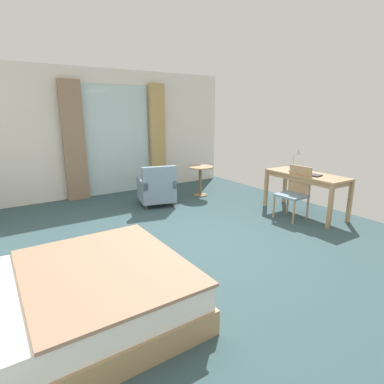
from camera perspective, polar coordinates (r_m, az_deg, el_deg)
name	(u,v)px	position (r m, az deg, el deg)	size (l,w,h in m)	color
ground	(190,250)	(4.55, -0.36, -10.63)	(6.70, 7.79, 0.10)	#334C51
wall_back	(103,133)	(7.45, -16.10, 10.33)	(6.30, 0.12, 2.80)	silver
balcony_glass_door	(117,140)	(7.48, -13.57, 9.21)	(1.55, 0.02, 2.47)	silver
curtain_panel_left	(74,142)	(7.10, -20.91, 8.64)	(0.45, 0.10, 2.53)	#897056
curtain_panel_right	(158,137)	(7.78, -6.35, 9.95)	(0.39, 0.10, 2.53)	tan
bed	(59,303)	(3.11, -23.29, -18.19)	(2.19, 1.72, 0.98)	tan
writing_desk	(306,178)	(6.13, 20.30, 2.38)	(0.65, 1.53, 0.78)	tan
desk_chair	(295,190)	(5.87, 18.44, 0.36)	(0.47, 0.49, 0.94)	gray
desk_lamp	(298,155)	(6.19, 18.88, 6.44)	(0.17, 0.27, 0.47)	#B7B2A8
closed_book	(313,175)	(5.95, 21.39, 2.93)	(0.20, 0.27, 0.02)	#232328
armchair_by_window	(157,189)	(6.40, -6.50, 0.53)	(0.83, 0.86, 0.85)	gray
round_cafe_table	(200,175)	(7.05, 1.54, 3.24)	(0.57, 0.57, 0.68)	tan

